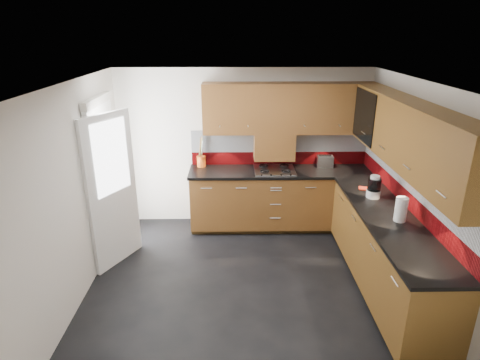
{
  "coord_description": "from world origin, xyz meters",
  "views": [
    {
      "loc": [
        -0.16,
        -4.13,
        2.91
      ],
      "look_at": [
        -0.08,
        0.65,
        1.11
      ],
      "focal_mm": 30.0,
      "sensor_mm": 36.0,
      "label": 1
    }
  ],
  "objects_px": {
    "utensil_pot": "(201,160)",
    "toaster": "(325,161)",
    "gas_hob": "(275,170)",
    "food_processor": "(374,187)"
  },
  "relations": [
    {
      "from": "utensil_pot",
      "to": "toaster",
      "type": "distance_m",
      "value": 1.89
    },
    {
      "from": "gas_hob",
      "to": "food_processor",
      "type": "xyz_separation_m",
      "value": [
        1.13,
        -1.01,
        0.12
      ]
    },
    {
      "from": "gas_hob",
      "to": "utensil_pot",
      "type": "xyz_separation_m",
      "value": [
        -1.1,
        0.23,
        0.09
      ]
    },
    {
      "from": "gas_hob",
      "to": "toaster",
      "type": "height_order",
      "value": "toaster"
    },
    {
      "from": "toaster",
      "to": "utensil_pot",
      "type": "bearing_deg",
      "value": 178.9
    },
    {
      "from": "utensil_pot",
      "to": "food_processor",
      "type": "relative_size",
      "value": 1.65
    },
    {
      "from": "utensil_pot",
      "to": "food_processor",
      "type": "bearing_deg",
      "value": -29.06
    },
    {
      "from": "gas_hob",
      "to": "utensil_pot",
      "type": "bearing_deg",
      "value": 168.38
    },
    {
      "from": "gas_hob",
      "to": "food_processor",
      "type": "height_order",
      "value": "food_processor"
    },
    {
      "from": "utensil_pot",
      "to": "food_processor",
      "type": "distance_m",
      "value": 2.55
    }
  ]
}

